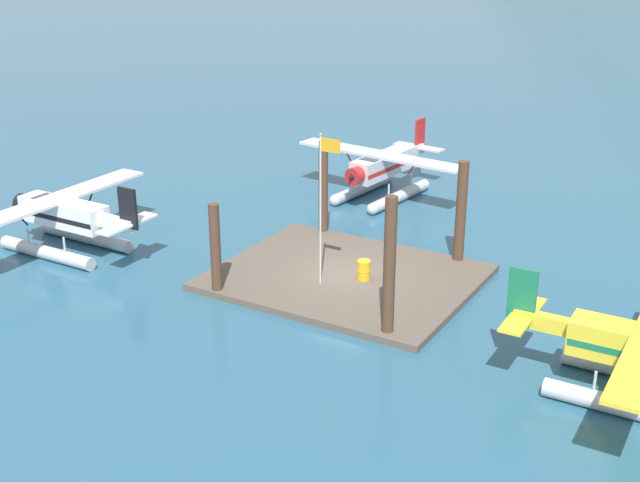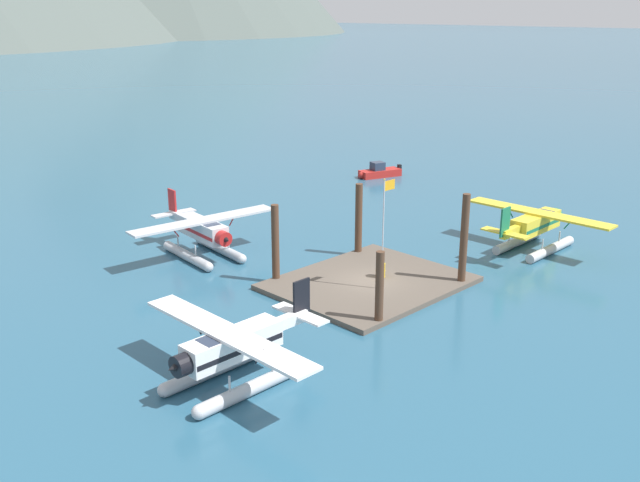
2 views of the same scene
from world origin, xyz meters
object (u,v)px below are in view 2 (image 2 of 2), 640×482
at_px(seaplane_silver_bow_left, 203,234).
at_px(seaplane_white_port_aft, 232,352).
at_px(fuel_drum, 380,270).
at_px(flagpole, 385,222).
at_px(seaplane_yellow_stbd_aft, 535,228).
at_px(boat_red_open_east, 379,172).

xyz_separation_m(seaplane_silver_bow_left, seaplane_white_port_aft, (-9.33, -15.06, 0.00)).
distance_m(fuel_drum, seaplane_white_port_aft, 14.72).
relative_size(flagpole, seaplane_yellow_stbd_aft, 0.63).
distance_m(flagpole, seaplane_white_port_aft, 13.43).
distance_m(flagpole, fuel_drum, 4.07).
xyz_separation_m(seaplane_yellow_stbd_aft, seaplane_white_port_aft, (-26.41, -0.12, 0.00)).
bearing_deg(boat_red_open_east, seaplane_silver_bow_left, -164.40).
bearing_deg(seaplane_silver_bow_left, seaplane_white_port_aft, -121.79).
relative_size(seaplane_silver_bow_left, seaplane_white_port_aft, 1.01).
xyz_separation_m(flagpole, seaplane_white_port_aft, (-12.93, -2.34, -2.79)).
height_order(flagpole, seaplane_white_port_aft, flagpole).
xyz_separation_m(flagpole, boat_red_open_east, (23.05, 20.16, -3.88)).
bearing_deg(seaplane_silver_bow_left, fuel_drum, -66.75).
bearing_deg(boat_red_open_east, fuel_drum, -139.08).
distance_m(seaplane_yellow_stbd_aft, boat_red_open_east, 24.37).
bearing_deg(seaplane_white_port_aft, boat_red_open_east, 32.02).
relative_size(fuel_drum, boat_red_open_east, 0.19).
bearing_deg(fuel_drum, boat_red_open_east, 40.92).
height_order(fuel_drum, boat_red_open_east, boat_red_open_east).
bearing_deg(boat_red_open_east, flagpole, -138.83).
distance_m(seaplane_silver_bow_left, seaplane_white_port_aft, 17.71).
height_order(seaplane_yellow_stbd_aft, boat_red_open_east, seaplane_yellow_stbd_aft).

